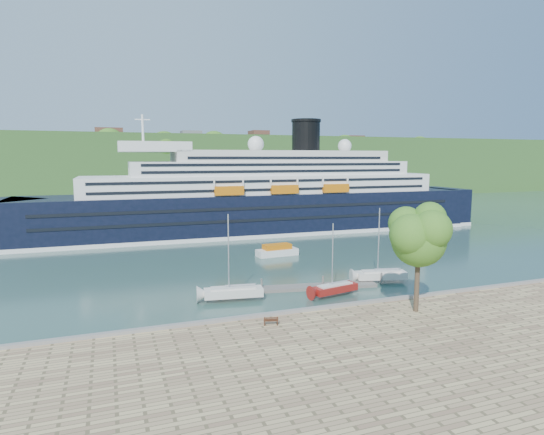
{
  "coord_description": "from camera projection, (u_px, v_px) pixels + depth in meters",
  "views": [
    {
      "loc": [
        -21.31,
        -38.6,
        15.6
      ],
      "look_at": [
        3.56,
        30.0,
        6.01
      ],
      "focal_mm": 30.0,
      "sensor_mm": 36.0,
      "label": 1
    }
  ],
  "objects": [
    {
      "name": "ground",
      "position": [
        341.0,
        316.0,
        45.21
      ],
      "size": [
        400.0,
        400.0,
        0.0
      ],
      "primitive_type": "plane",
      "color": "#284841",
      "rests_on": "ground"
    },
    {
      "name": "far_hillside",
      "position": [
        164.0,
        167.0,
        178.8
      ],
      "size": [
        400.0,
        50.0,
        24.0
      ],
      "primitive_type": "cube",
      "color": "#2D5421",
      "rests_on": "ground"
    },
    {
      "name": "quay_coping",
      "position": [
        342.0,
        305.0,
        44.87
      ],
      "size": [
        220.0,
        0.5,
        0.3
      ],
      "primitive_type": "cube",
      "color": "slate",
      "rests_on": "promenade"
    },
    {
      "name": "cruise_ship",
      "position": [
        256.0,
        176.0,
        94.02
      ],
      "size": [
        106.16,
        17.13,
        23.79
      ],
      "primitive_type": null,
      "rotation": [
        0.0,
        0.0,
        -0.02
      ],
      "color": "black",
      "rests_on": "ground"
    },
    {
      "name": "park_bench",
      "position": [
        271.0,
        320.0,
        39.9
      ],
      "size": [
        1.43,
        0.87,
        0.86
      ],
      "primitive_type": null,
      "rotation": [
        0.0,
        0.0,
        -0.26
      ],
      "color": "#412212",
      "rests_on": "promenade"
    },
    {
      "name": "promenade_tree",
      "position": [
        418.0,
        253.0,
        42.81
      ],
      "size": [
        6.85,
        6.85,
        11.35
      ],
      "primitive_type": null,
      "color": "#2A671B",
      "rests_on": "promenade"
    },
    {
      "name": "floating_pontoon",
      "position": [
        308.0,
        287.0,
        54.55
      ],
      "size": [
        17.02,
        4.77,
        0.38
      ],
      "primitive_type": null,
      "rotation": [
        0.0,
        0.0,
        -0.16
      ],
      "color": "gray",
      "rests_on": "ground"
    },
    {
      "name": "sailboat_white_near",
      "position": [
        233.0,
        260.0,
        49.37
      ],
      "size": [
        7.32,
        2.99,
        9.19
      ],
      "primitive_type": null,
      "rotation": [
        0.0,
        0.0,
        -0.15
      ],
      "color": "silver",
      "rests_on": "ground"
    },
    {
      "name": "sailboat_red",
      "position": [
        335.0,
        261.0,
        51.36
      ],
      "size": [
        6.39,
        2.94,
        7.97
      ],
      "primitive_type": null,
      "rotation": [
        0.0,
        0.0,
        0.21
      ],
      "color": "maroon",
      "rests_on": "ground"
    },
    {
      "name": "sailboat_white_far",
      "position": [
        382.0,
        247.0,
        56.79
      ],
      "size": [
        7.24,
        3.51,
        9.01
      ],
      "primitive_type": null,
      "rotation": [
        0.0,
        0.0,
        -0.24
      ],
      "color": "silver",
      "rests_on": "ground"
    },
    {
      "name": "tender_launch",
      "position": [
        277.0,
        250.0,
        72.92
      ],
      "size": [
        6.93,
        2.84,
        1.87
      ],
      "primitive_type": null,
      "rotation": [
        0.0,
        0.0,
        0.08
      ],
      "color": "#CA670B",
      "rests_on": "ground"
    }
  ]
}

